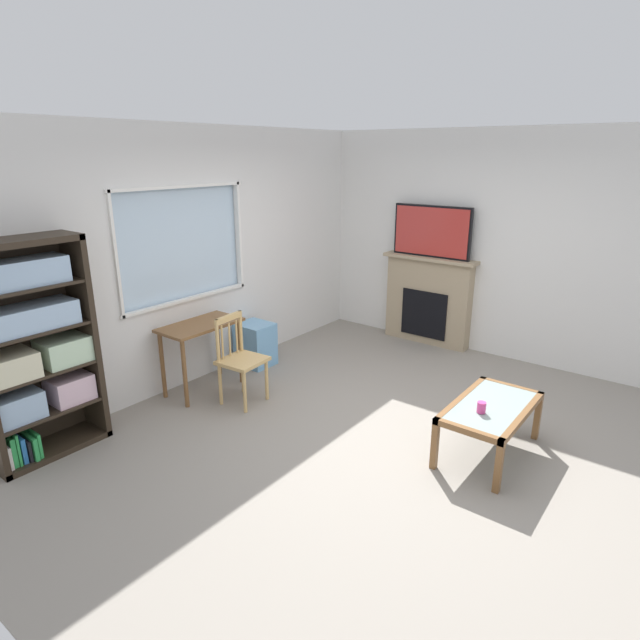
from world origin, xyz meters
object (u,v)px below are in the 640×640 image
at_px(wooden_chair, 240,359).
at_px(sippy_cup, 481,407).
at_px(plastic_drawer_unit, 255,344).
at_px(desk_under_window, 201,336).
at_px(tv, 432,231).
at_px(fireplace, 428,300).
at_px(coffee_table, 491,412).
at_px(bookshelf, 33,349).

xyz_separation_m(wooden_chair, sippy_cup, (0.41, -2.33, 0.03)).
bearing_deg(plastic_drawer_unit, desk_under_window, -176.58).
xyz_separation_m(wooden_chair, tv, (2.73, -0.68, 1.02)).
xyz_separation_m(fireplace, tv, (-0.02, -0.00, 0.90)).
height_order(plastic_drawer_unit, sippy_cup, sippy_cup).
distance_m(wooden_chair, sippy_cup, 2.36).
bearing_deg(tv, plastic_drawer_unit, 147.25).
bearing_deg(coffee_table, plastic_drawer_unit, 86.13).
distance_m(tv, sippy_cup, 3.01).
bearing_deg(plastic_drawer_unit, tv, -32.75).
relative_size(desk_under_window, tv, 0.82).
height_order(bookshelf, wooden_chair, bookshelf).
distance_m(wooden_chair, coffee_table, 2.42).
relative_size(wooden_chair, sippy_cup, 10.00).
bearing_deg(coffee_table, bookshelf, 127.08).
height_order(plastic_drawer_unit, tv, tv).
relative_size(bookshelf, coffee_table, 1.78).
relative_size(tv, sippy_cup, 11.50).
xyz_separation_m(plastic_drawer_unit, coffee_table, (-0.20, -2.91, 0.13)).
distance_m(wooden_chair, fireplace, 2.83).
distance_m(desk_under_window, wooden_chair, 0.54).
bearing_deg(plastic_drawer_unit, wooden_chair, -144.35).
distance_m(desk_under_window, sippy_cup, 2.88).
height_order(coffee_table, sippy_cup, sippy_cup).
distance_m(desk_under_window, fireplace, 3.04).
distance_m(desk_under_window, coffee_table, 2.94).
bearing_deg(fireplace, coffee_table, -142.38).
relative_size(tv, coffee_table, 1.01).
relative_size(plastic_drawer_unit, sippy_cup, 5.68).
bearing_deg(wooden_chair, desk_under_window, 95.62).
bearing_deg(sippy_cup, desk_under_window, 99.15).
relative_size(plastic_drawer_unit, tv, 0.49).
height_order(bookshelf, plastic_drawer_unit, bookshelf).
xyz_separation_m(fireplace, sippy_cup, (-2.34, -1.64, -0.09)).
distance_m(tv, coffee_table, 2.92).
bearing_deg(tv, coffee_table, -142.15).
bearing_deg(sippy_cup, plastic_drawer_unit, 82.52).
bearing_deg(fireplace, tv, -180.00).
relative_size(bookshelf, desk_under_window, 2.13).
height_order(wooden_chair, coffee_table, wooden_chair).
distance_m(bookshelf, desk_under_window, 1.64).
xyz_separation_m(desk_under_window, plastic_drawer_unit, (0.84, 0.05, -0.35)).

